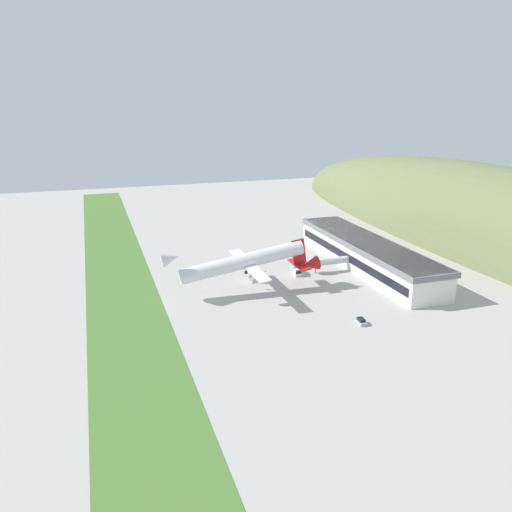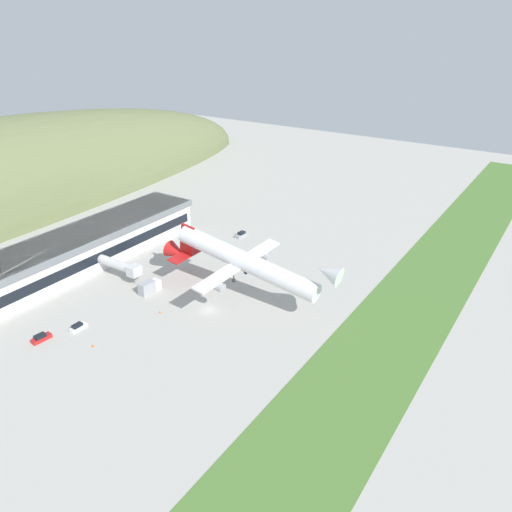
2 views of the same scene
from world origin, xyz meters
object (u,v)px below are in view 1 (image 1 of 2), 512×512
(service_car_2, at_px, (278,255))
(traffic_cone_1, at_px, (256,256))
(traffic_cone_0, at_px, (265,271))
(service_car_1, at_px, (279,249))
(service_car_0, at_px, (361,321))
(terminal_building, at_px, (366,252))
(fuel_truck, at_px, (296,270))
(cargo_airplane, at_px, (245,262))
(jetway_0, at_px, (327,261))

(service_car_2, xyz_separation_m, traffic_cone_1, (-2.71, -8.37, -0.32))
(traffic_cone_0, bearing_deg, service_car_1, 148.80)
(traffic_cone_0, bearing_deg, service_car_0, 11.89)
(terminal_building, xyz_separation_m, traffic_cone_0, (-6.90, -37.18, -5.50))
(service_car_1, relative_size, traffic_cone_1, 7.93)
(service_car_2, relative_size, fuel_truck, 0.68)
(cargo_airplane, xyz_separation_m, service_car_0, (32.32, 23.40, -9.76))
(jetway_0, xyz_separation_m, traffic_cone_1, (-25.90, -18.53, -3.71))
(service_car_1, bearing_deg, service_car_2, -23.37)
(service_car_0, height_order, fuel_truck, fuel_truck)
(service_car_1, height_order, traffic_cone_0, service_car_1)
(cargo_airplane, relative_size, service_car_0, 11.38)
(cargo_airplane, height_order, service_car_2, cargo_airplane)
(fuel_truck, distance_m, traffic_cone_0, 11.25)
(terminal_building, distance_m, service_car_1, 38.38)
(jetway_0, distance_m, traffic_cone_0, 22.61)
(service_car_1, relative_size, service_car_2, 1.07)
(service_car_2, distance_m, traffic_cone_0, 19.23)
(cargo_airplane, bearing_deg, fuel_truck, 117.25)
(service_car_1, height_order, service_car_2, service_car_1)
(jetway_0, height_order, traffic_cone_1, jetway_0)
(service_car_0, xyz_separation_m, traffic_cone_0, (-49.87, -10.50, -0.42))
(terminal_building, height_order, traffic_cone_0, terminal_building)
(cargo_airplane, xyz_separation_m, traffic_cone_0, (-17.56, 12.90, -10.18))
(terminal_building, bearing_deg, service_car_2, -130.87)
(service_car_0, distance_m, service_car_1, 73.34)
(cargo_airplane, relative_size, service_car_2, 12.11)
(service_car_1, bearing_deg, fuel_truck, -9.24)
(service_car_1, bearing_deg, terminal_building, 37.25)
(service_car_2, bearing_deg, service_car_1, 156.63)
(jetway_0, bearing_deg, traffic_cone_1, -144.42)
(terminal_building, xyz_separation_m, traffic_cone_1, (-25.45, -34.65, -5.50))
(terminal_building, relative_size, fuel_truck, 12.61)
(jetway_0, height_order, service_car_1, jetway_0)
(service_car_0, relative_size, service_car_1, 1.00)
(fuel_truck, relative_size, traffic_cone_1, 10.94)
(terminal_building, height_order, traffic_cone_1, terminal_building)
(service_car_0, relative_size, service_car_2, 1.06)
(service_car_1, height_order, fuel_truck, fuel_truck)
(service_car_1, xyz_separation_m, fuel_truck, (29.46, -4.79, 0.92))
(jetway_0, bearing_deg, fuel_truck, -96.18)
(jetway_0, bearing_deg, service_car_1, -167.34)
(service_car_1, distance_m, traffic_cone_0, 27.33)
(traffic_cone_0, bearing_deg, jetway_0, 70.75)
(service_car_0, xyz_separation_m, traffic_cone_1, (-68.42, -7.97, -0.42))
(terminal_building, distance_m, traffic_cone_0, 38.21)
(service_car_0, relative_size, fuel_truck, 0.72)
(fuel_truck, bearing_deg, service_car_1, 170.76)
(fuel_truck, xyz_separation_m, traffic_cone_1, (-24.63, -6.83, -1.30))
(jetway_0, distance_m, cargo_airplane, 36.05)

